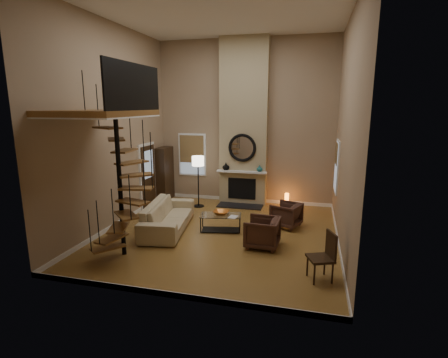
% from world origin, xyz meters
% --- Properties ---
extents(ground, '(6.00, 6.50, 0.01)m').
position_xyz_m(ground, '(0.00, 0.00, -0.01)').
color(ground, '#A87A36').
rests_on(ground, ground).
extents(back_wall, '(6.00, 0.02, 5.50)m').
position_xyz_m(back_wall, '(0.00, 3.25, 2.75)').
color(back_wall, '#9E8465').
rests_on(back_wall, ground).
extents(front_wall, '(6.00, 0.02, 5.50)m').
position_xyz_m(front_wall, '(0.00, -3.25, 2.75)').
color(front_wall, '#9E8465').
rests_on(front_wall, ground).
extents(left_wall, '(0.02, 6.50, 5.50)m').
position_xyz_m(left_wall, '(-3.00, 0.00, 2.75)').
color(left_wall, '#9E8465').
rests_on(left_wall, ground).
extents(right_wall, '(0.02, 6.50, 5.50)m').
position_xyz_m(right_wall, '(3.00, 0.00, 2.75)').
color(right_wall, '#9E8465').
rests_on(right_wall, ground).
extents(ceiling, '(6.00, 6.50, 0.01)m').
position_xyz_m(ceiling, '(0.00, 0.00, 5.50)').
color(ceiling, silver).
rests_on(ceiling, back_wall).
extents(baseboard_back, '(6.00, 0.02, 0.12)m').
position_xyz_m(baseboard_back, '(0.00, 3.24, 0.06)').
color(baseboard_back, white).
rests_on(baseboard_back, ground).
extents(baseboard_front, '(6.00, 0.02, 0.12)m').
position_xyz_m(baseboard_front, '(0.00, -3.24, 0.06)').
color(baseboard_front, white).
rests_on(baseboard_front, ground).
extents(baseboard_left, '(0.02, 6.50, 0.12)m').
position_xyz_m(baseboard_left, '(-2.99, 0.00, 0.06)').
color(baseboard_left, white).
rests_on(baseboard_left, ground).
extents(baseboard_right, '(0.02, 6.50, 0.12)m').
position_xyz_m(baseboard_right, '(2.99, 0.00, 0.06)').
color(baseboard_right, white).
rests_on(baseboard_right, ground).
extents(chimney_breast, '(1.60, 0.38, 5.50)m').
position_xyz_m(chimney_breast, '(0.00, 3.06, 2.75)').
color(chimney_breast, tan).
rests_on(chimney_breast, ground).
extents(hearth, '(1.50, 0.60, 0.04)m').
position_xyz_m(hearth, '(0.00, 2.57, 0.02)').
color(hearth, black).
rests_on(hearth, ground).
extents(firebox, '(0.95, 0.02, 0.72)m').
position_xyz_m(firebox, '(0.00, 2.86, 0.55)').
color(firebox, black).
rests_on(firebox, chimney_breast).
extents(mantel, '(1.70, 0.18, 0.06)m').
position_xyz_m(mantel, '(0.00, 2.78, 1.15)').
color(mantel, white).
rests_on(mantel, chimney_breast).
extents(mirror_frame, '(0.94, 0.10, 0.94)m').
position_xyz_m(mirror_frame, '(0.00, 2.84, 1.95)').
color(mirror_frame, black).
rests_on(mirror_frame, chimney_breast).
extents(mirror_disc, '(0.80, 0.01, 0.80)m').
position_xyz_m(mirror_disc, '(0.00, 2.85, 1.95)').
color(mirror_disc, white).
rests_on(mirror_disc, chimney_breast).
extents(vase_left, '(0.24, 0.24, 0.25)m').
position_xyz_m(vase_left, '(-0.55, 2.82, 1.30)').
color(vase_left, black).
rests_on(vase_left, mantel).
extents(vase_right, '(0.20, 0.20, 0.21)m').
position_xyz_m(vase_right, '(0.60, 2.82, 1.28)').
color(vase_right, '#1B5C5F').
rests_on(vase_right, mantel).
extents(window_back, '(1.02, 0.06, 1.52)m').
position_xyz_m(window_back, '(-1.90, 3.22, 1.62)').
color(window_back, white).
rests_on(window_back, back_wall).
extents(window_right, '(0.06, 1.02, 1.52)m').
position_xyz_m(window_right, '(2.97, 2.00, 1.63)').
color(window_right, white).
rests_on(window_right, right_wall).
extents(entry_door, '(0.10, 1.05, 2.16)m').
position_xyz_m(entry_door, '(-2.95, 1.80, 1.05)').
color(entry_door, white).
rests_on(entry_door, ground).
extents(loft, '(1.70, 2.20, 1.09)m').
position_xyz_m(loft, '(-2.04, -1.80, 3.24)').
color(loft, olive).
rests_on(loft, left_wall).
extents(spiral_stair, '(1.47, 1.47, 4.06)m').
position_xyz_m(spiral_stair, '(-1.78, -1.79, 1.78)').
color(spiral_stair, black).
rests_on(spiral_stair, ground).
extents(hutch, '(0.39, 0.84, 1.87)m').
position_xyz_m(hutch, '(-2.82, 2.81, 0.95)').
color(hutch, '#311E10').
rests_on(hutch, ground).
extents(sofa, '(1.36, 2.64, 0.74)m').
position_xyz_m(sofa, '(-1.47, -0.04, 0.40)').
color(sofa, '#C2B086').
rests_on(sofa, ground).
extents(armchair_near, '(0.94, 0.93, 0.67)m').
position_xyz_m(armchair_near, '(1.71, 0.93, 0.35)').
color(armchair_near, '#462A20').
rests_on(armchair_near, ground).
extents(armchair_far, '(0.83, 0.81, 0.72)m').
position_xyz_m(armchair_far, '(1.27, -0.58, 0.35)').
color(armchair_far, '#462A20').
rests_on(armchair_far, ground).
extents(coffee_table, '(1.18, 0.74, 0.43)m').
position_xyz_m(coffee_table, '(-0.04, 0.20, 0.28)').
color(coffee_table, silver).
rests_on(coffee_table, ground).
extents(bowl, '(0.42, 0.42, 0.10)m').
position_xyz_m(bowl, '(-0.04, 0.25, 0.50)').
color(bowl, orange).
rests_on(bowl, coffee_table).
extents(book, '(0.26, 0.32, 0.03)m').
position_xyz_m(book, '(0.31, 0.05, 0.46)').
color(book, gray).
rests_on(book, coffee_table).
extents(floor_lamp, '(0.40, 0.40, 1.71)m').
position_xyz_m(floor_lamp, '(-1.35, 2.23, 1.41)').
color(floor_lamp, black).
rests_on(floor_lamp, ground).
extents(accent_lamp, '(0.13, 0.13, 0.47)m').
position_xyz_m(accent_lamp, '(1.53, 2.84, 0.25)').
color(accent_lamp, orange).
rests_on(accent_lamp, ground).
extents(side_chair, '(0.59, 0.59, 0.97)m').
position_xyz_m(side_chair, '(2.60, -1.88, 0.53)').
color(side_chair, '#311E10').
rests_on(side_chair, ground).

